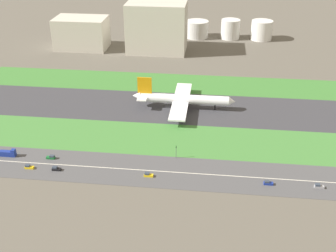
{
  "coord_description": "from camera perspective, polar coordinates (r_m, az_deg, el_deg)",
  "views": [
    {
      "loc": [
        28.86,
        -249.21,
        119.22
      ],
      "look_at": [
        3.96,
        -36.5,
        6.0
      ],
      "focal_mm": 46.5,
      "sensor_mm": 36.0,
      "label": 1
    }
  ],
  "objects": [
    {
      "name": "fuel_tank_west",
      "position": [
        423.62,
        3.81,
        12.55
      ],
      "size": [
        21.6,
        21.6,
        15.59
      ],
      "primitive_type": "cylinder",
      "color": "silver",
      "rests_on": "ground_plane"
    },
    {
      "name": "traffic_light",
      "position": [
        222.1,
        1.07,
        -3.3
      ],
      "size": [
        0.36,
        0.5,
        7.2
      ],
      "color": "#4C4C51",
      "rests_on": "highway"
    },
    {
      "name": "truck_1",
      "position": [
        239.96,
        -20.21,
        -3.37
      ],
      "size": [
        8.4,
        2.5,
        4.0
      ],
      "color": "navy",
      "rests_on": "highway"
    },
    {
      "name": "fuel_tank_east",
      "position": [
        424.8,
        12.18,
        12.19
      ],
      "size": [
        19.71,
        19.71,
        17.63
      ],
      "primitive_type": "cylinder",
      "color": "silver",
      "rests_on": "ground_plane"
    },
    {
      "name": "hangar_building",
      "position": [
        379.86,
        -1.45,
        12.85
      ],
      "size": [
        49.76,
        34.5,
        41.73
      ],
      "primitive_type": "cube",
      "color": "beige",
      "rests_on": "ground_plane"
    },
    {
      "name": "car_0",
      "position": [
        231.31,
        -15.09,
        -3.97
      ],
      "size": [
        4.4,
        1.8,
        2.0
      ],
      "color": "#19662D",
      "rests_on": "highway"
    },
    {
      "name": "grass_median_south",
      "position": [
        241.63,
        -1.06,
        -1.69
      ],
      "size": [
        280.0,
        36.0,
        0.1
      ],
      "primitive_type": "cube",
      "color": "#427F38",
      "rests_on": "ground_plane"
    },
    {
      "name": "car_2",
      "position": [
        226.48,
        -17.77,
        -5.13
      ],
      "size": [
        4.4,
        1.8,
        2.0
      ],
      "rotation": [
        0.0,
        0.0,
        3.14
      ],
      "color": "yellow",
      "rests_on": "highway"
    },
    {
      "name": "car_6",
      "position": [
        210.2,
        -2.62,
        -6.42
      ],
      "size": [
        4.4,
        1.8,
        2.0
      ],
      "rotation": [
        0.0,
        0.0,
        3.14
      ],
      "color": "yellow",
      "rests_on": "highway"
    },
    {
      "name": "ground_plane",
      "position": [
        277.76,
        0.06,
        2.45
      ],
      "size": [
        800.0,
        800.0,
        0.0
      ],
      "primitive_type": "plane",
      "color": "#5B564C"
    },
    {
      "name": "fuel_tank_centre",
      "position": [
        423.01,
        8.18,
        12.47
      ],
      "size": [
        17.54,
        17.54,
        17.79
      ],
      "primitive_type": "cylinder",
      "color": "silver",
      "rests_on": "ground_plane"
    },
    {
      "name": "car_4",
      "position": [
        214.04,
        19.15,
        -7.47
      ],
      "size": [
        4.4,
        1.8,
        2.0
      ],
      "rotation": [
        0.0,
        0.0,
        3.14
      ],
      "color": "#99999E",
      "rests_on": "highway"
    },
    {
      "name": "grass_median_north",
      "position": [
        315.05,
        0.93,
        5.63
      ],
      "size": [
        280.0,
        36.0,
        0.1
      ],
      "primitive_type": "cube",
      "color": "#3D7A33",
      "rests_on": "ground_plane"
    },
    {
      "name": "highway",
      "position": [
        214.67,
        -2.2,
        -5.88
      ],
      "size": [
        280.0,
        28.0,
        0.1
      ],
      "primitive_type": "cube",
      "color": "#4C4C4F",
      "rests_on": "ground_plane"
    },
    {
      "name": "runway",
      "position": [
        277.74,
        0.06,
        2.46
      ],
      "size": [
        280.0,
        46.0,
        0.1
      ],
      "primitive_type": "cube",
      "color": "#38383D",
      "rests_on": "ground_plane"
    },
    {
      "name": "highway_centerline",
      "position": [
        214.64,
        -2.2,
        -5.87
      ],
      "size": [
        266.0,
        0.5,
        0.01
      ],
      "primitive_type": "cube",
      "color": "silver",
      "rests_on": "highway"
    },
    {
      "name": "car_5",
      "position": [
        209.85,
        12.97,
        -7.27
      ],
      "size": [
        4.4,
        1.8,
        2.0
      ],
      "rotation": [
        0.0,
        0.0,
        3.14
      ],
      "color": "navy",
      "rests_on": "highway"
    },
    {
      "name": "car_1",
      "position": [
        221.36,
        -14.46,
        -5.45
      ],
      "size": [
        4.4,
        1.8,
        2.0
      ],
      "rotation": [
        0.0,
        0.0,
        3.14
      ],
      "color": "black",
      "rests_on": "highway"
    },
    {
      "name": "airliner",
      "position": [
        274.4,
        1.77,
        3.53
      ],
      "size": [
        65.0,
        56.0,
        19.7
      ],
      "color": "white",
      "rests_on": "runway"
    },
    {
      "name": "terminal_building",
      "position": [
        396.54,
        -11.27,
        11.87
      ],
      "size": [
        44.59,
        28.98,
        26.84
      ],
      "primitive_type": "cube",
      "color": "beige",
      "rests_on": "ground_plane"
    }
  ]
}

